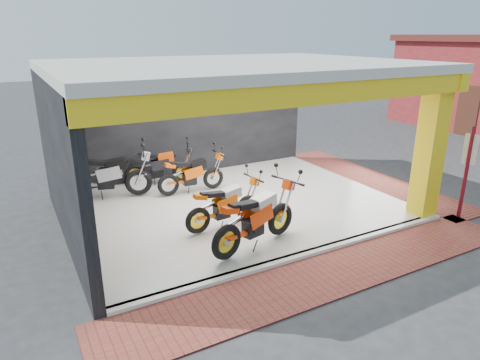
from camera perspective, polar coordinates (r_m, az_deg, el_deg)
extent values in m
plane|color=#2D2D30|center=(9.69, 5.07, -7.58)|extent=(80.00, 80.00, 0.00)
cube|color=white|center=(11.23, -0.59, -3.40)|extent=(8.00, 6.00, 0.10)
cube|color=beige|center=(10.42, -0.65, 14.99)|extent=(8.40, 6.40, 0.20)
cube|color=black|center=(13.45, -6.94, 7.77)|extent=(8.20, 0.20, 3.50)
cube|color=black|center=(9.54, -22.87, 1.83)|extent=(0.20, 6.20, 3.50)
cube|color=yellow|center=(11.07, 24.02, 3.88)|extent=(0.50, 0.50, 3.50)
cube|color=yellow|center=(7.94, 9.85, 11.34)|extent=(8.40, 0.30, 0.40)
cube|color=yellow|center=(12.82, 15.79, 13.68)|extent=(0.30, 6.40, 0.40)
cube|color=white|center=(8.94, 8.76, -9.79)|extent=(8.00, 0.20, 0.10)
cube|color=maroon|center=(8.44, 12.01, -12.13)|extent=(9.00, 1.40, 0.03)
cube|color=maroon|center=(14.02, 16.96, 0.19)|extent=(1.40, 7.00, 0.03)
cube|color=#3F1E14|center=(21.59, 28.05, 8.13)|extent=(0.06, 1.00, 2.20)
cylinder|color=maroon|center=(11.56, 27.90, 0.76)|extent=(0.09, 0.09, 2.29)
cube|color=white|center=(11.41, 28.35, 3.60)|extent=(0.08, 0.32, 0.73)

